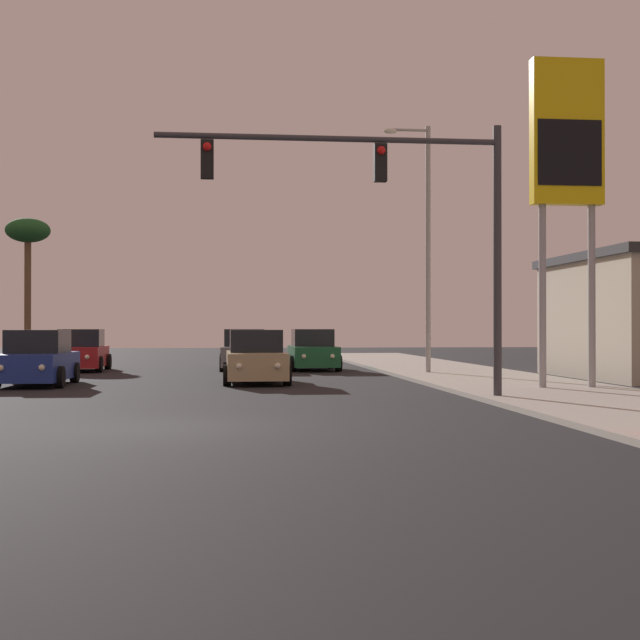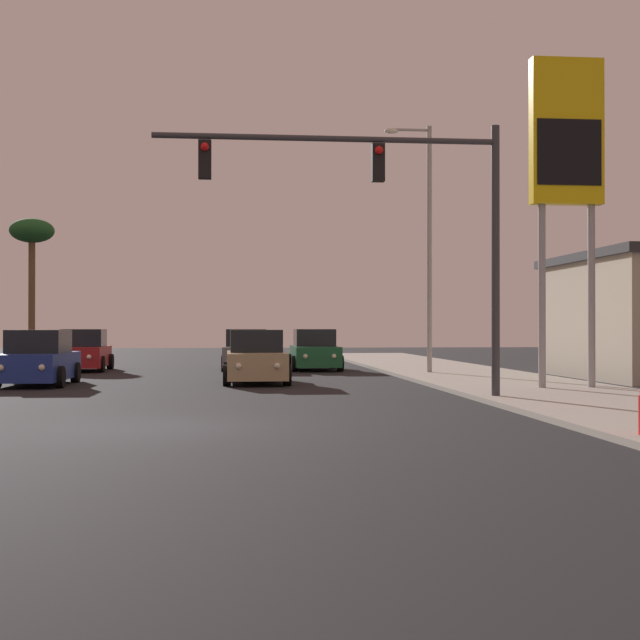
% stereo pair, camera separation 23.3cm
% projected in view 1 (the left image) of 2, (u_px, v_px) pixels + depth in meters
% --- Properties ---
extents(ground_plane, '(120.00, 120.00, 0.00)m').
position_uv_depth(ground_plane, '(169.00, 427.00, 15.66)').
color(ground_plane, black).
extents(sidewalk_right, '(5.00, 60.00, 0.12)m').
position_uv_depth(sidewalk_right, '(511.00, 384.00, 26.62)').
color(sidewalk_right, '#9E998E').
rests_on(sidewalk_right, ground).
extents(car_green, '(2.04, 4.31, 1.68)m').
position_uv_depth(car_green, '(313.00, 351.00, 36.61)').
color(car_green, '#195933').
rests_on(car_green, ground).
extents(car_blue, '(2.04, 4.33, 1.68)m').
position_uv_depth(car_blue, '(37.00, 360.00, 26.94)').
color(car_blue, navy).
rests_on(car_blue, ground).
extents(car_red, '(2.04, 4.33, 1.68)m').
position_uv_depth(car_red, '(81.00, 352.00, 35.84)').
color(car_red, maroon).
rests_on(car_red, ground).
extents(car_tan, '(2.04, 4.32, 1.68)m').
position_uv_depth(car_tan, '(256.00, 359.00, 28.00)').
color(car_tan, tan).
rests_on(car_tan, ground).
extents(car_grey, '(2.04, 4.34, 1.68)m').
position_uv_depth(car_grey, '(245.00, 352.00, 36.51)').
color(car_grey, slate).
rests_on(car_grey, ground).
extents(traffic_light_mast, '(8.27, 0.36, 6.50)m').
position_uv_depth(traffic_light_mast, '(399.00, 201.00, 21.17)').
color(traffic_light_mast, '#38383D').
rests_on(traffic_light_mast, sidewalk_right).
extents(street_lamp, '(1.74, 0.24, 9.00)m').
position_uv_depth(street_lamp, '(425.00, 235.00, 32.54)').
color(street_lamp, '#99999E').
rests_on(street_lamp, sidewalk_right).
extents(gas_station_sign, '(2.00, 0.42, 9.00)m').
position_uv_depth(gas_station_sign, '(567.00, 150.00, 24.40)').
color(gas_station_sign, '#99999E').
rests_on(gas_station_sign, sidewalk_right).
extents(palm_tree_far, '(2.40, 2.40, 7.70)m').
position_uv_depth(palm_tree_far, '(28.00, 237.00, 48.48)').
color(palm_tree_far, brown).
rests_on(palm_tree_far, ground).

